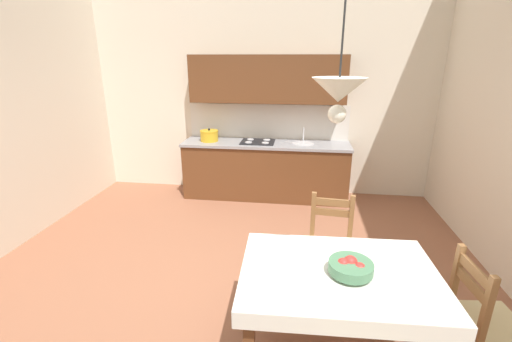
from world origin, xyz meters
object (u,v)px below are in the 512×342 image
dining_table (338,286)px  fruit_bowl (351,267)px  dining_chair_kitchen_side (330,247)px  kitchen_cabinetry (266,145)px  dining_chair_window_side (484,322)px  pendant_lamp (339,92)px

dining_table → fruit_bowl: (0.07, -0.04, 0.19)m
dining_table → dining_chair_kitchen_side: size_ratio=1.51×
kitchen_cabinetry → fruit_bowl: size_ratio=8.65×
fruit_bowl → dining_chair_window_side: bearing=1.6°
dining_table → pendant_lamp: bearing=-172.3°
dining_chair_window_side → dining_table: bearing=179.3°
dining_chair_window_side → fruit_bowl: (-0.92, -0.03, 0.37)m
fruit_bowl → pendant_lamp: (-0.16, 0.02, 1.16)m
dining_chair_window_side → pendant_lamp: size_ratio=1.16×
dining_chair_kitchen_side → dining_table: bearing=-91.0°
dining_table → dining_chair_window_side: 1.00m
kitchen_cabinetry → pendant_lamp: 3.40m
kitchen_cabinetry → dining_table: kitchen_cabinetry is taller
kitchen_cabinetry → fruit_bowl: bearing=-73.8°
fruit_bowl → kitchen_cabinetry: bearing=106.2°
dining_chair_kitchen_side → pendant_lamp: 1.75m
dining_chair_window_side → pendant_lamp: 1.87m
dining_table → dining_chair_window_side: bearing=-0.7°
kitchen_cabinetry → dining_chair_window_side: size_ratio=2.79×
dining_chair_window_side → dining_chair_kitchen_side: same height
dining_chair_window_side → pendant_lamp: bearing=-179.9°
dining_chair_window_side → pendant_lamp: (-1.09, -0.00, 1.53)m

